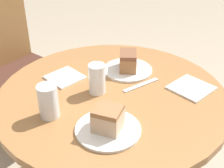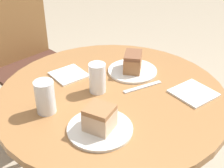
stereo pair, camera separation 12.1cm
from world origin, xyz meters
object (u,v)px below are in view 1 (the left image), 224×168
(plate_near, at_px, (128,70))
(cake_slice_near, at_px, (128,61))
(glass_water, at_px, (97,80))
(chair, at_px, (16,67))
(cake_slice_far, at_px, (108,119))
(glass_lemonade, at_px, (49,103))
(plate_far, at_px, (108,129))

(plate_near, distance_m, cake_slice_near, 0.04)
(plate_near, height_order, glass_water, glass_water)
(chair, distance_m, cake_slice_near, 0.86)
(cake_slice_near, distance_m, cake_slice_far, 0.42)
(cake_slice_far, distance_m, glass_lemonade, 0.22)
(glass_lemonade, bearing_deg, cake_slice_near, -2.15)
(cake_slice_near, xyz_separation_m, glass_lemonade, (-0.43, 0.02, 0.00))
(plate_near, distance_m, glass_lemonade, 0.44)
(plate_far, height_order, cake_slice_far, cake_slice_far)
(plate_near, bearing_deg, plate_far, -152.07)
(plate_far, xyz_separation_m, cake_slice_far, (-0.00, -0.00, 0.05))
(chair, relative_size, plate_far, 4.27)
(plate_far, relative_size, cake_slice_near, 1.75)
(cake_slice_far, bearing_deg, plate_near, 27.93)
(cake_slice_far, height_order, glass_lemonade, glass_lemonade)
(chair, height_order, glass_water, chair)
(chair, xyz_separation_m, glass_water, (-0.16, -0.81, 0.29))
(cake_slice_far, bearing_deg, glass_water, 50.18)
(plate_near, relative_size, cake_slice_far, 1.93)
(plate_far, xyz_separation_m, cake_slice_near, (0.37, 0.19, 0.04))
(chair, height_order, cake_slice_near, chair)
(cake_slice_near, xyz_separation_m, cake_slice_far, (-0.37, -0.19, 0.00))
(plate_far, relative_size, cake_slice_far, 1.97)
(plate_near, height_order, cake_slice_far, cake_slice_far)
(glass_lemonade, xyz_separation_m, glass_water, (0.22, -0.03, -0.00))
(plate_near, bearing_deg, glass_lemonade, 177.85)
(cake_slice_near, height_order, cake_slice_far, cake_slice_far)
(chair, relative_size, cake_slice_near, 7.45)
(plate_far, bearing_deg, cake_slice_near, 27.93)
(cake_slice_far, relative_size, glass_lemonade, 0.90)
(plate_far, bearing_deg, glass_lemonade, 107.86)
(plate_near, xyz_separation_m, glass_water, (-0.21, -0.01, 0.05))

